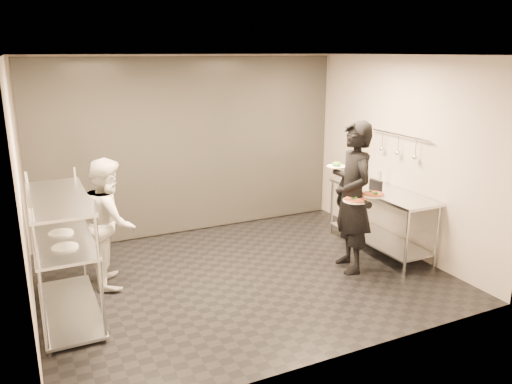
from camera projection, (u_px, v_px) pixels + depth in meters
name	position (u px, v px, depth m)	size (l,w,h in m)	color
room_shell	(210.00, 155.00, 7.16)	(5.00, 4.00, 2.80)	black
pass_rack	(63.00, 249.00, 5.41)	(0.60, 1.60, 1.50)	silver
prep_counter	(380.00, 209.00, 7.25)	(0.60, 1.80, 0.92)	silver
utensil_rail	(399.00, 146.00, 7.10)	(0.07, 1.20, 0.31)	silver
waiter	(353.00, 198.00, 6.50)	(0.73, 0.48, 2.00)	black
chef	(110.00, 222.00, 6.18)	(0.78, 0.61, 1.61)	silver
pizza_plate_near	(356.00, 200.00, 6.32)	(0.33, 0.33, 0.05)	white
pizza_plate_far	(373.00, 194.00, 6.39)	(0.31, 0.31, 0.05)	white
salad_plate	(337.00, 165.00, 6.67)	(0.26, 0.26, 0.07)	white
pos_monitor	(376.00, 186.00, 7.09)	(0.04, 0.22, 0.16)	black
bottle_green	(353.00, 174.00, 7.58)	(0.07, 0.07, 0.25)	gray
bottle_clear	(379.00, 178.00, 7.40)	(0.07, 0.07, 0.22)	gray
bottle_dark	(350.00, 171.00, 7.84)	(0.06, 0.06, 0.21)	black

